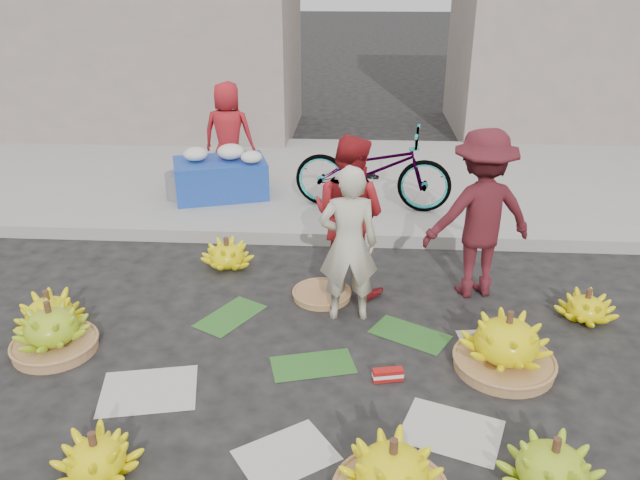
# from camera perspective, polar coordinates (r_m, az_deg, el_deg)

# --- Properties ---
(ground) EXTENTS (80.00, 80.00, 0.00)m
(ground) POSITION_cam_1_polar(r_m,az_deg,el_deg) (5.20, 0.63, -10.16)
(ground) COLOR black
(ground) RESTS_ON ground
(curb) EXTENTS (40.00, 0.25, 0.15)m
(curb) POSITION_cam_1_polar(r_m,az_deg,el_deg) (7.10, 1.58, 0.34)
(curb) COLOR gray
(curb) RESTS_ON ground
(sidewalk) EXTENTS (40.00, 4.00, 0.12)m
(sidewalk) POSITION_cam_1_polar(r_m,az_deg,el_deg) (9.07, 2.10, 5.57)
(sidewalk) COLOR gray
(sidewalk) RESTS_ON ground
(building_left) EXTENTS (6.00, 3.00, 4.00)m
(building_left) POSITION_cam_1_polar(r_m,az_deg,el_deg) (12.29, -17.38, 18.66)
(building_left) COLOR gray
(building_left) RESTS_ON sidewalk
(newspaper_scatter) EXTENTS (3.20, 1.80, 0.00)m
(newspaper_scatter) POSITION_cam_1_polar(r_m,az_deg,el_deg) (4.56, 0.07, -15.76)
(newspaper_scatter) COLOR beige
(newspaper_scatter) RESTS_ON ground
(banana_leaves) EXTENTS (2.00, 1.00, 0.00)m
(banana_leaves) POSITION_cam_1_polar(r_m,az_deg,el_deg) (5.37, -0.33, -8.89)
(banana_leaves) COLOR #21561C
(banana_leaves) RESTS_ON ground
(banana_bunch_0) EXTENTS (0.75, 0.75, 0.46)m
(banana_bunch_0) POSITION_cam_1_polar(r_m,az_deg,el_deg) (5.55, -23.29, -7.59)
(banana_bunch_0) COLOR #9A6A40
(banana_bunch_0) RESTS_ON ground
(banana_bunch_1) EXTENTS (0.54, 0.54, 0.32)m
(banana_bunch_1) POSITION_cam_1_polar(r_m,az_deg,el_deg) (4.29, -19.83, -18.16)
(banana_bunch_1) COLOR #F9EE0C
(banana_bunch_1) RESTS_ON ground
(banana_bunch_2) EXTENTS (0.69, 0.69, 0.46)m
(banana_bunch_2) POSITION_cam_1_polar(r_m,az_deg,el_deg) (3.89, 6.60, -20.62)
(banana_bunch_2) COLOR #9A6A40
(banana_bunch_2) RESTS_ON ground
(banana_bunch_3) EXTENTS (0.62, 0.62, 0.37)m
(banana_bunch_3) POSITION_cam_1_polar(r_m,az_deg,el_deg) (4.21, 20.51, -18.78)
(banana_bunch_3) COLOR #7EAE18
(banana_bunch_3) RESTS_ON ground
(banana_bunch_4) EXTENTS (0.86, 0.86, 0.51)m
(banana_bunch_4) POSITION_cam_1_polar(r_m,az_deg,el_deg) (5.09, 16.68, -9.08)
(banana_bunch_4) COLOR #9A6A40
(banana_bunch_4) RESTS_ON ground
(banana_bunch_5) EXTENTS (0.49, 0.49, 0.30)m
(banana_bunch_5) POSITION_cam_1_polar(r_m,az_deg,el_deg) (6.05, 23.18, -5.62)
(banana_bunch_5) COLOR #F9EE0C
(banana_bunch_5) RESTS_ON ground
(banana_bunch_6) EXTENTS (0.57, 0.57, 0.35)m
(banana_bunch_6) POSITION_cam_1_polar(r_m,az_deg,el_deg) (5.94, -23.51, -5.97)
(banana_bunch_6) COLOR #F9EE0C
(banana_bunch_6) RESTS_ON ground
(banana_bunch_7) EXTENTS (0.68, 0.68, 0.33)m
(banana_bunch_7) POSITION_cam_1_polar(r_m,az_deg,el_deg) (6.58, -8.51, -1.28)
(banana_bunch_7) COLOR #F9EE0C
(banana_bunch_7) RESTS_ON ground
(basket_spare) EXTENTS (0.57, 0.57, 0.06)m
(basket_spare) POSITION_cam_1_polar(r_m,az_deg,el_deg) (5.96, 0.17, -5.02)
(basket_spare) COLOR #9A6A40
(basket_spare) RESTS_ON ground
(incense_stack) EXTENTS (0.24, 0.12, 0.10)m
(incense_stack) POSITION_cam_1_polar(r_m,az_deg,el_deg) (4.88, 6.21, -12.14)
(incense_stack) COLOR #A91312
(incense_stack) RESTS_ON ground
(vendor_cream) EXTENTS (0.55, 0.39, 1.42)m
(vendor_cream) POSITION_cam_1_polar(r_m,az_deg,el_deg) (5.36, 2.61, -0.40)
(vendor_cream) COLOR beige
(vendor_cream) RESTS_ON ground
(vendor_red) EXTENTS (0.94, 0.87, 1.54)m
(vendor_red) POSITION_cam_1_polar(r_m,az_deg,el_deg) (5.83, 2.66, 2.28)
(vendor_red) COLOR #B41B1F
(vendor_red) RESTS_ON ground
(man_striped) EXTENTS (1.16, 0.84, 1.61)m
(man_striped) POSITION_cam_1_polar(r_m,az_deg,el_deg) (5.92, 14.43, 2.26)
(man_striped) COLOR maroon
(man_striped) RESTS_ON ground
(flower_table) EXTENTS (1.33, 1.04, 0.68)m
(flower_table) POSITION_cam_1_polar(r_m,az_deg,el_deg) (8.23, -9.04, 5.83)
(flower_table) COLOR #17389B
(flower_table) RESTS_ON sidewalk
(grey_bucket) EXTENTS (0.31, 0.31, 0.35)m
(grey_bucket) POSITION_cam_1_polar(r_m,az_deg,el_deg) (8.26, -12.86, 4.84)
(grey_bucket) COLOR slate
(grey_bucket) RESTS_ON sidewalk
(flower_vendor) EXTENTS (0.71, 0.48, 1.40)m
(flower_vendor) POSITION_cam_1_polar(r_m,az_deg,el_deg) (8.58, -8.37, 9.55)
(flower_vendor) COLOR #B41B1F
(flower_vendor) RESTS_ON sidewalk
(bicycle) EXTENTS (0.91, 2.00, 1.01)m
(bicycle) POSITION_cam_1_polar(r_m,az_deg,el_deg) (7.69, 4.84, 6.54)
(bicycle) COLOR gray
(bicycle) RESTS_ON sidewalk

